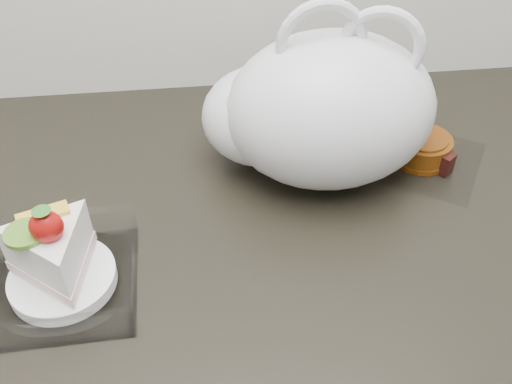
% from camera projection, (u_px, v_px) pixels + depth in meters
% --- Properties ---
extents(counter, '(2.04, 0.64, 0.90)m').
position_uv_depth(counter, '(224.00, 372.00, 1.10)').
color(counter, black).
rests_on(counter, ground).
extents(cake_tray, '(0.18, 0.18, 0.13)m').
position_uv_depth(cake_tray, '(59.00, 266.00, 0.66)').
color(cake_tray, white).
rests_on(cake_tray, counter).
extents(mooncake_wrap, '(0.23, 0.23, 0.04)m').
position_uv_depth(mooncake_wrap, '(422.00, 151.00, 0.86)').
color(mooncake_wrap, white).
rests_on(mooncake_wrap, counter).
extents(plastic_bag, '(0.34, 0.26, 0.27)m').
position_uv_depth(plastic_bag, '(316.00, 110.00, 0.78)').
color(plastic_bag, white).
rests_on(plastic_bag, counter).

